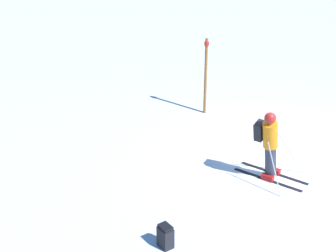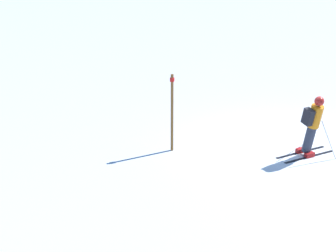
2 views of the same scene
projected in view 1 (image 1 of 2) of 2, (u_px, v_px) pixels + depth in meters
name	position (u px, v px, depth m)	size (l,w,h in m)	color
ground_plane	(282.00, 162.00, 13.88)	(300.00, 300.00, 0.00)	white
skier	(269.00, 142.00, 12.67)	(1.29, 1.76, 1.85)	black
spare_backpack	(165.00, 236.00, 10.90)	(0.32, 0.36, 0.50)	black
trail_marker	(206.00, 73.00, 15.82)	(0.13, 0.13, 2.25)	brown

